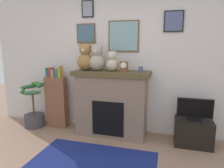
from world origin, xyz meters
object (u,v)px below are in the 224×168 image
object	(u,v)px
mantel_clock	(124,66)
teddy_bear_cream	(112,62)
bookshelf	(56,100)
teddy_bear_grey	(97,59)
tv_stand	(193,132)
teddy_bear_brown	(85,58)
candle_jar	(141,69)
potted_plant	(34,111)
fireplace	(112,103)
television	(195,110)

from	to	relation	value
mantel_clock	teddy_bear_cream	size ratio (longest dim) A/B	0.49
bookshelf	teddy_bear_grey	world-z (taller)	teddy_bear_grey
tv_stand	teddy_bear_brown	xyz separation A→B (m)	(-1.89, 0.03, 1.17)
mantel_clock	teddy_bear_cream	distance (m)	0.22
candle_jar	teddy_bear_grey	size ratio (longest dim) A/B	0.21
potted_plant	teddy_bear_cream	size ratio (longest dim) A/B	2.59
teddy_bear_grey	bookshelf	bearing A→B (deg)	175.40
candle_jar	teddy_bear_cream	bearing A→B (deg)	-179.95
candle_jar	tv_stand	bearing A→B (deg)	-1.84
fireplace	candle_jar	size ratio (longest dim) A/B	14.24
teddy_bear_cream	television	bearing A→B (deg)	-1.22
bookshelf	television	size ratio (longest dim) A/B	2.22
potted_plant	mantel_clock	world-z (taller)	mantel_clock
bookshelf	teddy_bear_grey	distance (m)	1.22
tv_stand	candle_jar	size ratio (longest dim) A/B	6.19
fireplace	candle_jar	bearing A→B (deg)	-1.98
bookshelf	potted_plant	bearing A→B (deg)	-162.95
candle_jar	teddy_bear_cream	xyz separation A→B (m)	(-0.50, -0.00, 0.11)
tv_stand	teddy_bear_brown	bearing A→B (deg)	179.15
candle_jar	teddy_bear_brown	bearing A→B (deg)	-179.96
bookshelf	television	bearing A→B (deg)	-2.27
fireplace	bookshelf	xyz separation A→B (m)	(-1.16, 0.05, -0.04)
television	teddy_bear_brown	world-z (taller)	teddy_bear_brown
potted_plant	tv_stand	xyz separation A→B (m)	(3.01, 0.04, -0.10)
television	candle_jar	world-z (taller)	candle_jar
potted_plant	teddy_bear_grey	size ratio (longest dim) A/B	1.96
television	mantel_clock	distance (m)	1.35
tv_stand	candle_jar	bearing A→B (deg)	178.16
mantel_clock	teddy_bear_brown	bearing A→B (deg)	179.93
fireplace	teddy_bear_cream	distance (m)	0.74
potted_plant	candle_jar	world-z (taller)	candle_jar
fireplace	television	distance (m)	1.40
candle_jar	mantel_clock	bearing A→B (deg)	-179.71
bookshelf	fireplace	bearing A→B (deg)	-2.65
potted_plant	teddy_bear_grey	xyz separation A→B (m)	(1.34, 0.06, 1.07)
teddy_bear_brown	teddy_bear_cream	xyz separation A→B (m)	(0.50, 0.00, -0.06)
tv_stand	teddy_bear_brown	world-z (taller)	teddy_bear_brown
fireplace	potted_plant	xyz separation A→B (m)	(-1.61, -0.08, -0.28)
teddy_bear_grey	candle_jar	bearing A→B (deg)	0.04
potted_plant	television	world-z (taller)	potted_plant
teddy_bear_brown	mantel_clock	bearing A→B (deg)	-0.07
potted_plant	teddy_bear_grey	distance (m)	1.71
teddy_bear_brown	tv_stand	bearing A→B (deg)	-0.85
television	fireplace	bearing A→B (deg)	178.05
bookshelf	candle_jar	distance (m)	1.80
television	teddy_bear_brown	bearing A→B (deg)	179.11
potted_plant	mantel_clock	bearing A→B (deg)	1.98
television	candle_jar	xyz separation A→B (m)	(-0.89, 0.03, 0.62)
teddy_bear_brown	teddy_bear_cream	bearing A→B (deg)	0.02
candle_jar	teddy_bear_brown	distance (m)	1.01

